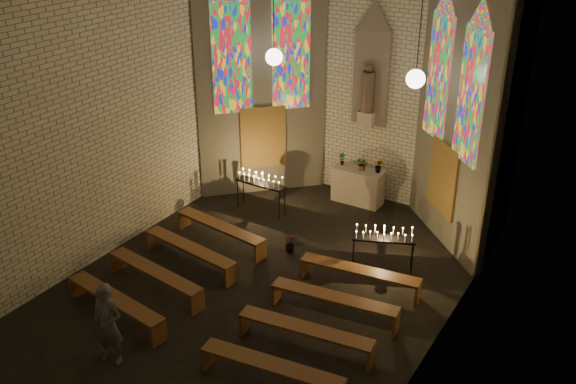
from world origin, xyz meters
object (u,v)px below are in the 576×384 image
at_px(altar, 358,186).
at_px(aisle_flower_pot, 290,244).
at_px(votive_stand_left, 261,181).
at_px(votive_stand_right, 384,236).
at_px(visitor, 108,324).

relative_size(altar, aisle_flower_pot, 3.28).
distance_m(altar, aisle_flower_pot, 3.33).
xyz_separation_m(votive_stand_left, votive_stand_right, (4.06, -0.99, -0.00)).
relative_size(aisle_flower_pot, votive_stand_right, 0.29).
relative_size(votive_stand_right, visitor, 0.87).
bearing_deg(aisle_flower_pot, votive_stand_left, 141.54).
relative_size(aisle_flower_pot, votive_stand_left, 0.29).
height_order(altar, votive_stand_right, votive_stand_right).
bearing_deg(votive_stand_left, altar, 42.89).
xyz_separation_m(aisle_flower_pot, votive_stand_right, (2.27, 0.43, 0.69)).
distance_m(aisle_flower_pot, votive_stand_left, 2.39).
height_order(altar, votive_stand_left, votive_stand_left).
relative_size(altar, votive_stand_right, 0.96).
height_order(altar, aisle_flower_pot, altar).
distance_m(altar, votive_stand_right, 3.55).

